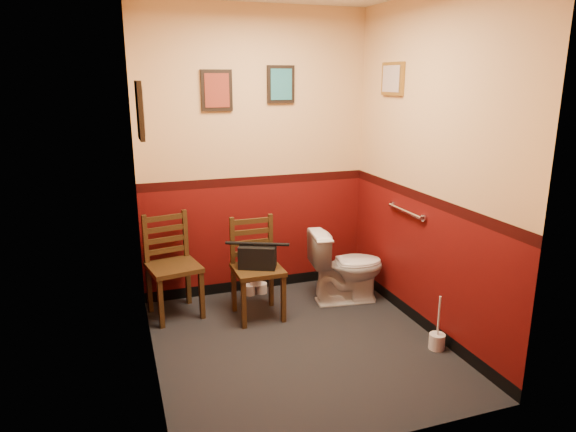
% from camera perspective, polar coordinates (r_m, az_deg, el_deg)
% --- Properties ---
extents(floor, '(2.20, 2.40, 0.00)m').
position_cam_1_polar(floor, '(4.22, 1.14, -14.10)').
color(floor, black).
rests_on(floor, ground).
extents(wall_back, '(2.20, 0.00, 2.70)m').
position_cam_1_polar(wall_back, '(4.88, -3.66, 6.72)').
color(wall_back, '#530B09').
rests_on(wall_back, ground).
extents(wall_front, '(2.20, 0.00, 2.70)m').
position_cam_1_polar(wall_front, '(2.68, 10.13, -0.38)').
color(wall_front, '#530B09').
rests_on(wall_front, ground).
extents(wall_left, '(0.00, 2.40, 2.70)m').
position_cam_1_polar(wall_left, '(3.53, -15.78, 2.98)').
color(wall_left, '#530B09').
rests_on(wall_left, ground).
extents(wall_right, '(0.00, 2.40, 2.70)m').
position_cam_1_polar(wall_right, '(4.25, 15.35, 4.99)').
color(wall_right, '#530B09').
rests_on(wall_right, ground).
extents(grab_bar, '(0.05, 0.56, 0.06)m').
position_cam_1_polar(grab_bar, '(4.52, 12.92, 0.53)').
color(grab_bar, silver).
rests_on(grab_bar, wall_right).
extents(framed_print_back_a, '(0.28, 0.04, 0.36)m').
position_cam_1_polar(framed_print_back_a, '(4.73, -7.93, 13.66)').
color(framed_print_back_a, black).
rests_on(framed_print_back_a, wall_back).
extents(framed_print_back_b, '(0.26, 0.04, 0.34)m').
position_cam_1_polar(framed_print_back_b, '(4.88, -0.80, 14.42)').
color(framed_print_back_b, black).
rests_on(framed_print_back_b, wall_back).
extents(framed_print_left, '(0.04, 0.30, 0.38)m').
position_cam_1_polar(framed_print_left, '(3.57, -16.13, 11.20)').
color(framed_print_left, black).
rests_on(framed_print_left, wall_left).
extents(framed_print_right, '(0.04, 0.34, 0.28)m').
position_cam_1_polar(framed_print_right, '(4.69, 11.53, 14.72)').
color(framed_print_right, olive).
rests_on(framed_print_right, wall_right).
extents(toilet, '(0.74, 0.48, 0.68)m').
position_cam_1_polar(toilet, '(4.87, 6.52, -5.61)').
color(toilet, white).
rests_on(toilet, floor).
extents(toilet_brush, '(0.12, 0.12, 0.44)m').
position_cam_1_polar(toilet_brush, '(4.29, 16.22, -13.12)').
color(toilet_brush, silver).
rests_on(toilet_brush, floor).
extents(chair_left, '(0.49, 0.49, 0.91)m').
position_cam_1_polar(chair_left, '(4.66, -12.74, -5.40)').
color(chair_left, '#422B13').
rests_on(chair_left, floor).
extents(chair_right, '(0.41, 0.41, 0.88)m').
position_cam_1_polar(chair_right, '(4.53, -3.53, -5.79)').
color(chair_right, '#422B13').
rests_on(chair_right, floor).
extents(handbag, '(0.35, 0.28, 0.23)m').
position_cam_1_polar(handbag, '(4.46, -3.41, -4.52)').
color(handbag, black).
rests_on(handbag, chair_right).
extents(tp_stack, '(0.23, 0.14, 0.40)m').
position_cam_1_polar(tp_stack, '(5.05, -3.60, -6.87)').
color(tp_stack, silver).
rests_on(tp_stack, floor).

